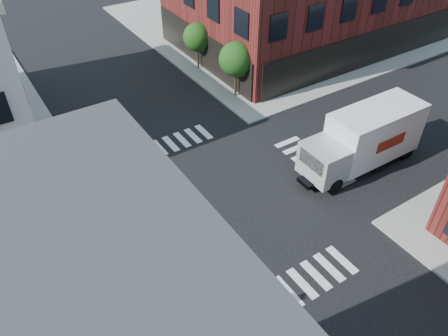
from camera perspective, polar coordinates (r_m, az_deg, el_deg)
ground at (r=26.13m, az=0.13°, el=-4.38°), size 120.00×120.00×0.00m
sidewalk_ne at (r=51.63m, az=7.37°, el=18.45°), size 30.00×30.00×0.15m
tree_near at (r=34.79m, az=1.68°, el=13.83°), size 2.69×2.69×4.49m
tree_far at (r=39.57m, az=-3.43°, el=16.54°), size 2.43×2.43×4.07m
signal_pole at (r=18.07m, az=-6.55°, el=-18.05°), size 1.29×1.24×4.60m
box_truck at (r=29.00m, az=17.92°, el=3.67°), size 8.82×2.82×3.96m
traffic_cone at (r=22.30m, az=-5.51°, el=-13.52°), size 0.45×0.45×0.64m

